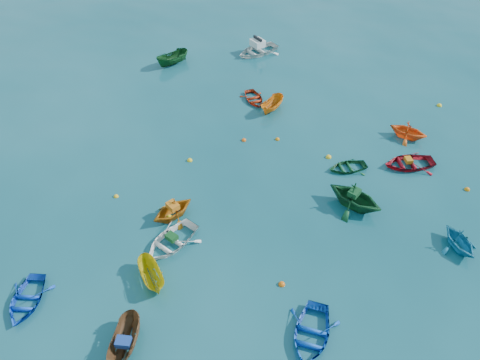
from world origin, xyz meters
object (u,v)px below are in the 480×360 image
(dinghy_blue_sw, at_px, (27,302))
(motorboat_white, at_px, (257,53))
(dinghy_white_near, at_px, (171,244))
(dinghy_blue_se, at_px, (310,337))

(dinghy_blue_sw, height_order, motorboat_white, motorboat_white)
(dinghy_white_near, bearing_deg, motorboat_white, 115.84)
(dinghy_white_near, bearing_deg, dinghy_blue_sw, -111.73)
(motorboat_white, bearing_deg, dinghy_blue_se, -31.63)
(dinghy_blue_sw, height_order, dinghy_white_near, dinghy_white_near)
(dinghy_white_near, relative_size, dinghy_blue_se, 1.02)
(motorboat_white, bearing_deg, dinghy_blue_sw, -59.48)
(dinghy_blue_sw, height_order, dinghy_blue_se, dinghy_blue_se)
(dinghy_blue_sw, xyz_separation_m, motorboat_white, (3.96, 28.93, 0.00))
(dinghy_blue_sw, distance_m, motorboat_white, 29.20)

